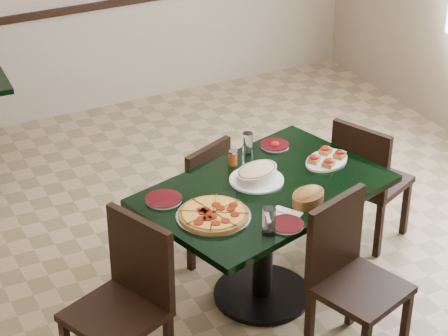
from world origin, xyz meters
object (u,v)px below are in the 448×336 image
lasagna_casserole (257,174)px  chair_left (127,295)px  pepperoni_pizza (213,214)px  bruschetta_platter (327,158)px  bread_basket (308,197)px  chair_far (197,194)px  main_table (264,215)px  chair_right (367,177)px  chair_near (349,271)px

lasagna_casserole → chair_left: bearing=-179.5°
pepperoni_pizza → bruschetta_platter: 0.89m
bruschetta_platter → bread_basket: bearing=-160.0°
chair_far → pepperoni_pizza: (-0.24, -0.72, 0.33)m
chair_far → pepperoni_pizza: 0.83m
chair_far → chair_left: 1.16m
main_table → bruschetta_platter: bearing=-3.9°
bread_basket → pepperoni_pizza: bearing=145.5°
main_table → chair_right: 0.90m
chair_right → pepperoni_pizza: chair_right is taller
chair_right → bread_basket: size_ratio=3.40×
chair_near → pepperoni_pizza: 0.77m
pepperoni_pizza → bruschetta_platter: bearing=15.7°
bread_basket → bruschetta_platter: size_ratio=0.69×
chair_near → chair_left: (-1.11, 0.33, 0.01)m
chair_near → bread_basket: (-0.05, 0.35, 0.28)m
lasagna_casserole → bruschetta_platter: (0.47, 0.01, -0.02)m
lasagna_casserole → bread_basket: bearing=-88.6°
chair_far → chair_right: (1.01, -0.35, 0.04)m
chair_right → chair_left: (-1.80, -0.49, 0.04)m
chair_near → bruschetta_platter: 0.79m
chair_right → chair_left: bearing=81.5°
main_table → chair_far: chair_far is taller
main_table → chair_right: (0.87, 0.22, -0.09)m
chair_near → bread_basket: 0.45m
main_table → chair_near: 0.62m
chair_right → bruschetta_platter: size_ratio=2.34×
chair_left → bread_basket: bearing=68.8°
chair_far → bread_basket: 0.94m
chair_right → chair_far: bearing=47.1°
chair_left → lasagna_casserole: bearing=88.5°
chair_right → pepperoni_pizza: 1.34m
bread_basket → chair_far: bearing=84.9°
lasagna_casserole → chair_near: bearing=-95.0°
chair_far → lasagna_casserole: (0.14, -0.49, 0.36)m
chair_right → lasagna_casserole: bearing=75.4°
chair_right → lasagna_casserole: chair_right is taller
pepperoni_pizza → bruschetta_platter: bruschetta_platter is taller
lasagna_casserole → bread_basket: 0.36m
bread_basket → bruschetta_platter: bread_basket is taller
chair_far → chair_right: 1.07m
main_table → pepperoni_pizza: (-0.39, -0.15, 0.20)m
main_table → bruschetta_platter: bruschetta_platter is taller
lasagna_casserole → bread_basket: same height
chair_right → bread_basket: 0.93m
main_table → lasagna_casserole: 0.24m
chair_far → lasagna_casserole: lasagna_casserole is taller
main_table → bread_basket: bread_basket is taller
bruschetta_platter → main_table: bearing=166.3°
main_table → lasagna_casserole: lasagna_casserole is taller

